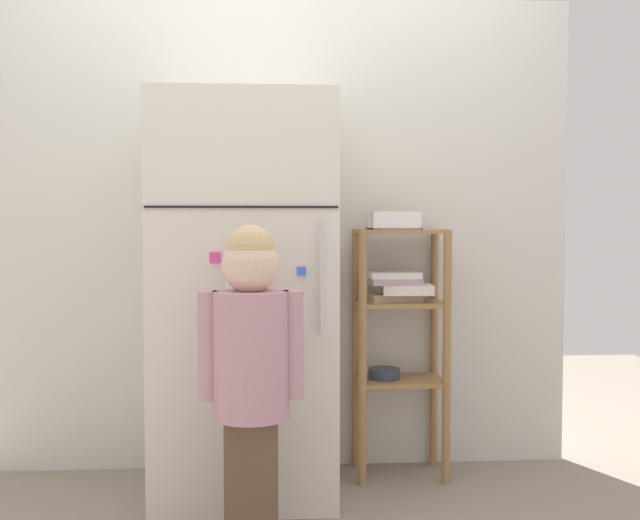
# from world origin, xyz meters

# --- Properties ---
(ground_plane) EXTENTS (6.00, 6.00, 0.00)m
(ground_plane) POSITION_xyz_m (0.00, 0.00, 0.00)
(ground_plane) COLOR gray
(kitchen_wall_back) EXTENTS (2.65, 0.03, 2.10)m
(kitchen_wall_back) POSITION_xyz_m (0.00, 0.35, 1.05)
(kitchen_wall_back) COLOR silver
(kitchen_wall_back) RESTS_ON ground
(refrigerator) EXTENTS (0.72, 0.64, 1.60)m
(refrigerator) POSITION_xyz_m (-0.13, 0.02, 0.80)
(refrigerator) COLOR silver
(refrigerator) RESTS_ON ground
(child_standing) EXTENTS (0.35, 0.26, 1.10)m
(child_standing) POSITION_xyz_m (-0.10, -0.52, 0.66)
(child_standing) COLOR brown
(child_standing) RESTS_ON ground
(pantry_shelf_unit) EXTENTS (0.39, 0.28, 1.07)m
(pantry_shelf_unit) POSITION_xyz_m (0.53, 0.18, 0.68)
(pantry_shelf_unit) COLOR #9E7247
(pantry_shelf_unit) RESTS_ON ground
(fruit_bin) EXTENTS (0.21, 0.18, 0.08)m
(fruit_bin) POSITION_xyz_m (0.51, 0.17, 1.11)
(fruit_bin) COLOR white
(fruit_bin) RESTS_ON pantry_shelf_unit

